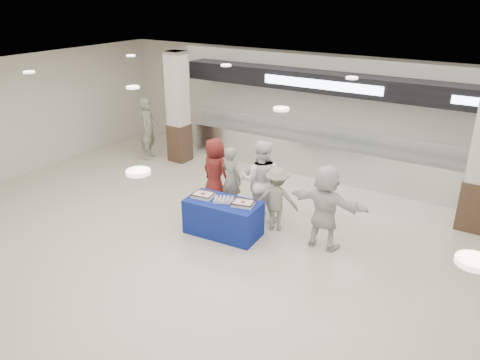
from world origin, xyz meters
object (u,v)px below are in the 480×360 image
Objects in this scene: display_table at (223,218)px; chef_tall at (261,180)px; soldier_bg at (148,129)px; sheet_cake_left at (203,195)px; civilian_white at (325,207)px; chef_short at (260,184)px; soldier_a at (231,179)px; civilian_maroon at (215,172)px; sheet_cake_right at (243,203)px; soldier_b at (277,199)px; cupcake_tray at (224,200)px.

display_table is 1.22m from chef_tall.
sheet_cake_left is at bearing -144.37° from soldier_bg.
soldier_bg is (-6.53, 2.08, 0.05)m from civilian_white.
soldier_bg is (-4.78, 1.59, 0.13)m from chef_short.
civilian_maroon is at bearing 1.35° from soldier_a.
soldier_bg is at bearing -11.92° from civilian_maroon.
sheet_cake_right is (0.45, 0.07, 0.42)m from display_table.
soldier_a reaches higher than soldier_b.
cupcake_tray is 1.08m from chef_tall.
soldier_bg is at bearing -16.91° from civilian_white.
display_table is 3.05× the size of cupcake_tray.
sheet_cake_right reaches higher than display_table.
display_table is 0.84× the size of chef_tall.
soldier_a reaches higher than sheet_cake_right.
soldier_bg reaches higher than soldier_b.
civilian_white is (1.53, 0.57, 0.07)m from sheet_cake_right.
cupcake_tray is (-0.44, -0.06, -0.01)m from sheet_cake_right.
chef_short reaches higher than display_table.
soldier_b is at bearing 39.48° from display_table.
chef_short is at bearing 101.78° from sheet_cake_right.
sheet_cake_right is 0.27× the size of soldier_bg.
soldier_bg is at bearing 145.08° from display_table.
soldier_a is 0.84× the size of soldier_bg.
chef_tall reaches higher than cupcake_tray.
soldier_b reaches higher than sheet_cake_left.
civilian_maroon is 3.90m from soldier_bg.
soldier_bg is (-4.56, 2.71, 0.14)m from cupcake_tray.
civilian_white is (1.67, -0.40, -0.05)m from chef_tall.
soldier_bg is at bearing -38.72° from soldier_b.
soldier_bg is (-4.55, 2.72, 0.55)m from display_table.
soldier_bg reaches higher than civilian_white.
soldier_a is 4.38m from soldier_bg.
display_table is 0.84× the size of soldier_bg.
display_table is 1.23m from chef_short.
display_table is 1.57m from civilian_maroon.
soldier_b is at bearing 62.03° from sheet_cake_right.
sheet_cake_right is 0.35× the size of soldier_b.
cupcake_tray is 0.32× the size of chef_short.
display_table is at bearing 143.35° from civilian_maroon.
soldier_b is at bearing 176.38° from soldier_a.
sheet_cake_right is 1.38m from soldier_a.
sheet_cake_left reaches higher than cupcake_tray.
sheet_cake_left is 0.34× the size of soldier_b.
sheet_cake_left reaches higher than sheet_cake_right.
sheet_cake_left is 0.27× the size of civilian_white.
civilian_maroon is at bearing 131.73° from cupcake_tray.
civilian_white is at bearing 17.65° from cupcake_tray.
soldier_b is (0.52, -0.25, -0.21)m from chef_tall.
cupcake_tray is 1.50m from civilian_maroon.
cupcake_tray is 1.14m from chef_short.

